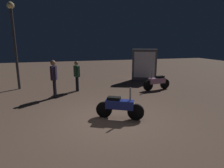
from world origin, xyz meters
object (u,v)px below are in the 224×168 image
at_px(person_rider_beside, 54,75).
at_px(person_bystander_far, 77,73).
at_px(motorcycle_pink_parked_left, 157,82).
at_px(kiosk_billboard, 144,65).
at_px(streetlamp_near, 14,35).
at_px(motorcycle_blue_foreground, 120,106).

distance_m(person_rider_beside, person_bystander_far, 1.49).
xyz_separation_m(motorcycle_pink_parked_left, kiosk_billboard, (0.37, 2.49, 0.61)).
distance_m(motorcycle_pink_parked_left, kiosk_billboard, 2.59).
relative_size(motorcycle_pink_parked_left, streetlamp_near, 0.36).
xyz_separation_m(person_rider_beside, streetlamp_near, (-1.96, 2.27, 1.88)).
height_order(person_bystander_far, kiosk_billboard, kiosk_billboard).
xyz_separation_m(person_bystander_far, kiosk_billboard, (4.58, 1.61, 0.11)).
xyz_separation_m(person_bystander_far, streetlamp_near, (-3.08, 1.30, 1.99)).
bearing_deg(motorcycle_pink_parked_left, kiosk_billboard, -106.22).
relative_size(streetlamp_near, kiosk_billboard, 2.17).
bearing_deg(streetlamp_near, person_rider_beside, -49.14).
xyz_separation_m(person_rider_beside, person_bystander_far, (1.12, 0.97, -0.11)).
bearing_deg(kiosk_billboard, motorcycle_pink_parked_left, 102.92).
bearing_deg(kiosk_billboard, streetlamp_near, 23.58).
distance_m(streetlamp_near, kiosk_billboard, 7.90).
distance_m(motorcycle_pink_parked_left, person_bystander_far, 4.34).
bearing_deg(motorcycle_pink_parked_left, person_bystander_far, -19.74).
bearing_deg(person_bystander_far, motorcycle_pink_parked_left, 156.62).
height_order(motorcycle_blue_foreground, person_rider_beside, person_rider_beside).
xyz_separation_m(streetlamp_near, kiosk_billboard, (7.66, 0.31, -1.88)).
bearing_deg(motorcycle_pink_parked_left, motorcycle_blue_foreground, 38.18).
xyz_separation_m(motorcycle_pink_parked_left, streetlamp_near, (-7.30, 2.18, 2.50)).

